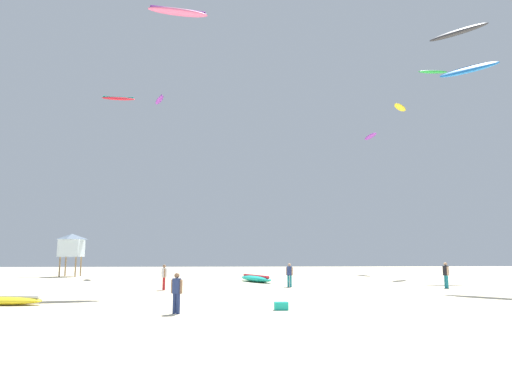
% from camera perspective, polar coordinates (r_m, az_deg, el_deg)
% --- Properties ---
extents(ground_plane, '(120.00, 120.00, 0.00)m').
position_cam_1_polar(ground_plane, '(13.85, 3.82, -17.42)').
color(ground_plane, beige).
extents(person_foreground, '(0.46, 0.35, 1.54)m').
position_cam_1_polar(person_foreground, '(17.60, -10.20, -12.30)').
color(person_foreground, navy).
rests_on(person_foreground, ground).
extents(person_midground, '(0.35, 0.50, 1.57)m').
position_cam_1_polar(person_midground, '(28.58, -11.77, -10.45)').
color(person_midground, '#B21E23').
rests_on(person_midground, ground).
extents(person_left, '(0.46, 0.36, 1.59)m').
position_cam_1_polar(person_left, '(30.50, 4.34, -10.39)').
color(person_left, teal).
rests_on(person_left, ground).
extents(person_right, '(0.38, 0.55, 1.68)m').
position_cam_1_polar(person_right, '(32.01, 23.29, -9.58)').
color(person_right, teal).
rests_on(person_right, ground).
extents(kite_grounded_near, '(3.05, 4.74, 0.58)m').
position_cam_1_polar(kite_grounded_near, '(35.74, -0.03, -11.10)').
color(kite_grounded_near, '#19B29E').
rests_on(kite_grounded_near, ground).
extents(kite_grounded_mid, '(3.64, 1.47, 0.44)m').
position_cam_1_polar(kite_grounded_mid, '(23.20, -29.74, -12.03)').
color(kite_grounded_mid, yellow).
rests_on(kite_grounded_mid, ground).
extents(lifeguard_tower, '(2.30, 2.30, 4.15)m').
position_cam_1_polar(lifeguard_tower, '(47.46, -22.69, -6.32)').
color(lifeguard_tower, '#8C704C').
rests_on(lifeguard_tower, ground).
extents(cooler_box, '(0.56, 0.36, 0.32)m').
position_cam_1_polar(cooler_box, '(18.57, 3.27, -14.46)').
color(cooler_box, '#19B29E').
rests_on(cooler_box, ground).
extents(kite_aloft_0, '(4.07, 1.54, 0.75)m').
position_cam_1_polar(kite_aloft_0, '(58.06, -17.32, 11.44)').
color(kite_aloft_0, red).
extents(kite_aloft_1, '(4.03, 3.94, 0.91)m').
position_cam_1_polar(kite_aloft_1, '(39.57, 24.59, 18.22)').
color(kite_aloft_1, '#2D2D33').
extents(kite_aloft_2, '(2.44, 2.84, 0.30)m').
position_cam_1_polar(kite_aloft_2, '(49.58, 18.09, 10.33)').
color(kite_aloft_2, yellow).
extents(kite_aloft_3, '(2.85, 0.86, 0.45)m').
position_cam_1_polar(kite_aloft_3, '(47.40, 21.84, 14.19)').
color(kite_aloft_3, green).
extents(kite_aloft_4, '(4.51, 2.03, 0.71)m').
position_cam_1_polar(kite_aloft_4, '(35.48, -10.01, 21.90)').
color(kite_aloft_4, '#E5598C').
extents(kite_aloft_5, '(1.08, 3.31, 0.42)m').
position_cam_1_polar(kite_aloft_5, '(56.39, 14.55, 6.96)').
color(kite_aloft_5, purple).
extents(kite_aloft_6, '(1.71, 2.98, 0.62)m').
position_cam_1_polar(kite_aloft_6, '(50.46, -12.35, 11.52)').
color(kite_aloft_6, purple).
extents(kite_aloft_7, '(3.69, 3.50, 0.98)m').
position_cam_1_polar(kite_aloft_7, '(35.78, 25.72, 14.03)').
color(kite_aloft_7, blue).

